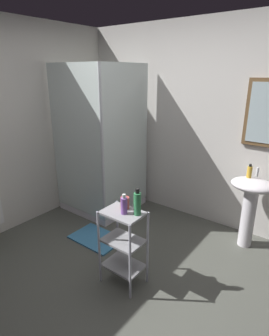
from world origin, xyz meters
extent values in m
cube|color=#4E5049|center=(0.00, 0.00, -0.01)|extent=(4.20, 4.20, 0.02)
cube|color=silver|center=(0.00, 1.85, 1.25)|extent=(4.20, 0.10, 2.50)
cube|color=white|center=(-1.31, 1.27, 0.05)|extent=(0.90, 0.90, 0.10)
cube|color=silver|center=(-1.31, 0.82, 1.05)|extent=(0.90, 0.02, 1.90)
cube|color=silver|center=(-0.86, 1.27, 1.05)|extent=(0.02, 0.90, 1.90)
cylinder|color=silver|center=(-0.86, 0.82, 1.05)|extent=(0.04, 0.04, 1.90)
cylinder|color=silver|center=(-1.31, 1.27, 0.10)|extent=(0.08, 0.08, 0.00)
cylinder|color=white|center=(0.68, 1.52, 0.34)|extent=(0.15, 0.15, 0.68)
ellipsoid|color=white|center=(0.68, 1.52, 0.75)|extent=(0.46, 0.37, 0.13)
cylinder|color=silver|center=(0.68, 1.64, 0.86)|extent=(0.03, 0.03, 0.10)
cylinder|color=silver|center=(-0.23, 0.08, 0.37)|extent=(0.02, 0.02, 0.74)
cylinder|color=silver|center=(0.13, 0.08, 0.37)|extent=(0.02, 0.02, 0.74)
cylinder|color=silver|center=(-0.23, 0.34, 0.37)|extent=(0.02, 0.02, 0.74)
cylinder|color=silver|center=(0.13, 0.34, 0.37)|extent=(0.02, 0.02, 0.74)
cube|color=#99999E|center=(-0.05, 0.21, 0.18)|extent=(0.36, 0.26, 0.02)
cube|color=#99999E|center=(-0.05, 0.21, 0.45)|extent=(0.36, 0.26, 0.02)
cube|color=#99999E|center=(-0.05, 0.21, 0.73)|extent=(0.36, 0.26, 0.02)
cylinder|color=gold|center=(0.62, 1.55, 0.87)|extent=(0.05, 0.05, 0.12)
cylinder|color=black|center=(0.62, 1.55, 0.95)|extent=(0.03, 0.03, 0.03)
cylinder|color=#8A54B1|center=(-0.03, 0.20, 0.81)|extent=(0.06, 0.06, 0.15)
cylinder|color=silver|center=(-0.03, 0.20, 0.90)|extent=(0.03, 0.03, 0.03)
cylinder|color=#369054|center=(0.07, 0.26, 0.84)|extent=(0.06, 0.06, 0.20)
cylinder|color=black|center=(0.07, 0.26, 0.96)|extent=(0.03, 0.03, 0.04)
cylinder|color=#B24742|center=(-0.08, 0.28, 0.79)|extent=(0.08, 0.08, 0.11)
cube|color=teal|center=(-0.76, 0.56, 0.01)|extent=(0.60, 0.40, 0.02)
camera|label=1|loc=(1.34, -1.45, 1.90)|focal=29.79mm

